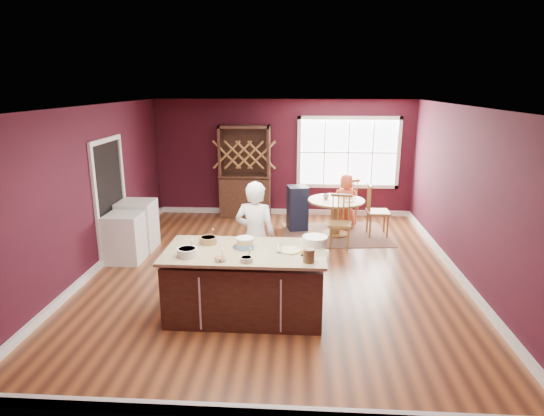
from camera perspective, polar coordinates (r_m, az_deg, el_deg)
The scene contains 28 objects.
room_shell at distance 7.26m, azimuth 0.34°, elevation 1.96°, with size 7.00×7.00×7.00m.
window at distance 10.69m, azimuth 9.56°, elevation 6.88°, with size 2.36×0.10×1.66m, color white, non-canonical shape.
doorway at distance 8.60m, azimuth -19.58°, elevation 0.95°, with size 0.08×1.26×2.13m, color white, non-canonical shape.
kitchen_island at distance 6.18m, azimuth -3.37°, elevation -9.48°, with size 2.10×1.10×0.92m.
dining_table at distance 9.40m, azimuth 8.02°, elevation -0.23°, with size 1.16×1.16×0.75m.
baker at distance 6.74m, azimuth -2.10°, elevation -3.62°, with size 0.62×0.40×1.68m, color white.
layer_cake at distance 6.07m, azimuth -3.40°, elevation -4.36°, with size 0.34×0.34×0.14m, color white, non-canonical shape.
bowl_blue at distance 5.87m, azimuth -10.60°, elevation -5.47°, with size 0.26×0.26×0.10m, color white.
bowl_yellow at distance 6.28m, azimuth -7.99°, elevation -4.02°, with size 0.24×0.24×0.09m, color #966947.
bowl_pink at distance 5.65m, azimuth -6.57°, elevation -6.38°, with size 0.15×0.15×0.05m, color white.
bowl_olive at distance 5.60m, azimuth -3.24°, elevation -6.46°, with size 0.16×0.16×0.06m, color beige.
drinking_glass at distance 5.86m, azimuth 0.92°, elevation -4.99°, with size 0.07×0.07×0.14m, color silver.
dinner_plate at distance 5.95m, azimuth 2.25°, elevation -5.34°, with size 0.28×0.28×0.02m, color white.
white_tub at distance 6.19m, azimuth 5.42°, elevation -4.09°, with size 0.34×0.34×0.12m, color white.
stoneware_crock at distance 5.59m, azimuth 4.65°, elevation -5.96°, with size 0.14×0.14×0.17m, color #4F2C1A.
toy_figurine at distance 5.78m, azimuth 3.84°, elevation -5.69°, with size 0.04×0.04×0.07m, color yellow, non-canonical shape.
rug at distance 9.55m, azimuth 7.90°, elevation -3.29°, with size 2.16×1.67×0.01m, color brown.
chair_east at distance 9.52m, azimuth 13.18°, elevation -0.21°, with size 0.46×0.44×1.10m, color brown, non-canonical shape.
chair_south at distance 8.68m, azimuth 8.53°, elevation -1.72°, with size 0.43×0.41×1.02m, color brown, non-canonical shape.
chair_north at distance 10.21m, azimuth 9.23°, elevation 0.90°, with size 0.44×0.42×1.05m, color olive, non-canonical shape.
seated_woman at distance 9.91m, azimuth 9.25°, elevation 0.88°, with size 0.58×0.38×1.18m, color #DB593A.
high_chair at distance 9.68m, azimuth 3.21°, elevation 0.11°, with size 0.40×0.40×0.99m, color #1A2037, non-canonical shape.
toddler at distance 9.64m, azimuth 3.48°, elevation 1.98°, with size 0.18×0.14×0.26m, color #8CA5BF, non-canonical shape.
table_plate at distance 9.25m, azimuth 9.56°, elevation 0.88°, with size 0.19×0.19×0.01m, color beige.
table_cup at distance 9.43m, azimuth 6.79°, elevation 1.51°, with size 0.12×0.12×0.09m, color silver.
hutch at distance 10.54m, azimuth -3.40°, elevation 4.54°, with size 1.16×0.48×2.13m, color #382116.
washer at distance 8.36m, azimuth -17.97°, elevation -3.58°, with size 0.59×0.57×0.86m, color silver.
dryer at distance 8.91m, azimuth -16.52°, elevation -2.07°, with size 0.64×0.62×0.93m, color silver.
Camera 1 is at (0.41, -7.05, 3.02)m, focal length 30.00 mm.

